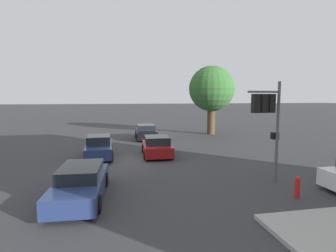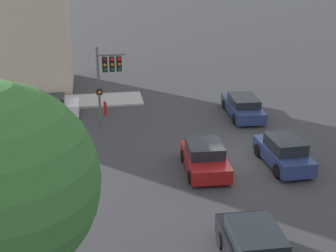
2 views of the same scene
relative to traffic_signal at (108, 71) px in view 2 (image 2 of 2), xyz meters
name	(u,v)px [view 2 (image 2 of 2)]	position (x,y,z in m)	size (l,w,h in m)	color
ground_plane	(237,160)	(-5.99, -6.28, -3.50)	(300.00, 300.00, 0.00)	#333335
traffic_signal	(108,71)	(0.00, 0.00, 0.00)	(0.64, 1.85, 4.95)	#515456
crossing_car_0	(256,251)	(-14.50, -4.29, -2.80)	(4.32, 2.10, 1.47)	black
crossing_car_1	(284,153)	(-7.03, -8.37, -2.78)	(4.05, 1.95, 1.54)	navy
crossing_car_2	(205,158)	(-6.90, -4.32, -2.84)	(3.91, 2.17, 1.42)	maroon
crossing_car_3	(243,106)	(0.40, -8.62, -2.86)	(4.81, 2.13, 1.35)	navy
parked_car_0	(45,107)	(2.14, 4.08, -2.81)	(2.05, 4.36, 1.42)	silver
fire_hydrant	(105,107)	(2.10, 0.25, -3.02)	(0.22, 0.22, 0.92)	red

